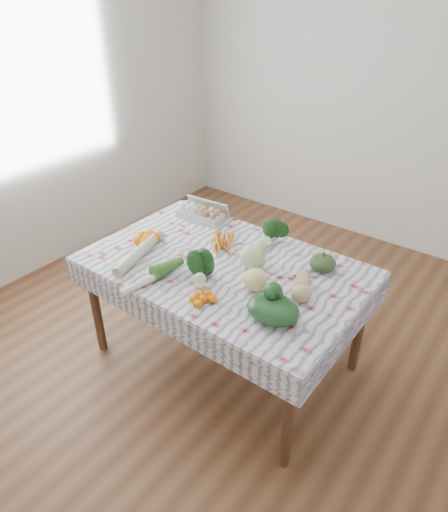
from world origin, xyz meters
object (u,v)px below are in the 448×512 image
(dining_table, at_px, (224,276))
(kabocha_squash, at_px, (323,263))
(cabbage, at_px, (253,256))
(grapefruit, at_px, (255,280))
(butternut_squash, at_px, (302,285))
(egg_carton, at_px, (200,214))

(dining_table, xyz_separation_m, kabocha_squash, (0.50, 0.30, 0.13))
(kabocha_squash, height_order, cabbage, cabbage)
(dining_table, xyz_separation_m, cabbage, (0.15, 0.08, 0.16))
(kabocha_squash, height_order, grapefruit, grapefruit)
(dining_table, distance_m, kabocha_squash, 0.60)
(dining_table, bearing_deg, butternut_squash, 2.27)
(dining_table, height_order, grapefruit, grapefruit)
(butternut_squash, bearing_deg, grapefruit, -176.75)
(kabocha_squash, relative_size, grapefruit, 1.18)
(kabocha_squash, bearing_deg, grapefruit, -117.47)
(dining_table, xyz_separation_m, egg_carton, (-0.49, 0.36, 0.13))
(egg_carton, height_order, grapefruit, grapefruit)
(butternut_squash, bearing_deg, egg_carton, 136.07)
(dining_table, relative_size, kabocha_squash, 10.32)
(kabocha_squash, distance_m, butternut_squash, 0.28)
(egg_carton, relative_size, butternut_squash, 1.46)
(egg_carton, xyz_separation_m, grapefruit, (0.78, -0.46, 0.02))
(dining_table, relative_size, butternut_squash, 6.84)
(cabbage, relative_size, butternut_squash, 0.65)
(dining_table, distance_m, butternut_squash, 0.54)
(egg_carton, distance_m, cabbage, 0.70)
(grapefruit, bearing_deg, egg_carton, 149.43)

